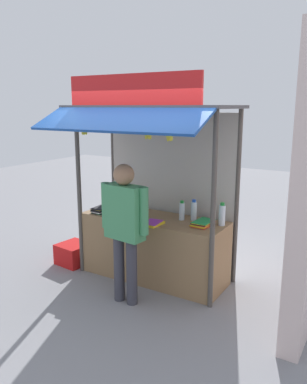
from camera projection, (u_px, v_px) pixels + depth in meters
name	position (u px, v px, depth m)	size (l,w,h in m)	color
ground_plane	(154.00, 277.00, 5.36)	(20.00, 20.00, 0.00)	gray
stall_counter	(154.00, 248.00, 5.27)	(1.98, 0.69, 0.86)	olive
stall_structure	(157.00, 160.00, 5.09)	(2.18, 1.52, 2.68)	#4C4742
water_bottle_center	(222.00, 215.00, 4.81)	(0.08, 0.08, 0.29)	silver
water_bottle_far_right	(111.00, 197.00, 5.85)	(0.06, 0.06, 0.23)	silver
water_bottle_back_left	(182.00, 211.00, 5.04)	(0.07, 0.07, 0.26)	silver
water_bottle_rear_center	(194.00, 211.00, 5.03)	(0.08, 0.08, 0.28)	silver
magazine_stack_mid_right	(101.00, 209.00, 5.43)	(0.21, 0.29, 0.08)	green
magazine_stack_left	(126.00, 218.00, 5.06)	(0.23, 0.27, 0.06)	black
magazine_stack_back_right	(203.00, 223.00, 4.82)	(0.24, 0.32, 0.06)	red
magazine_stack_front_left	(153.00, 223.00, 4.86)	(0.22, 0.30, 0.04)	yellow
banana_bunch_leftmost	(85.00, 129.00, 4.94)	(0.10, 0.10, 0.24)	#332D23
banana_bunch_inner_left	(169.00, 135.00, 4.31)	(0.10, 0.10, 0.27)	#332D23
banana_bunch_rightmost	(148.00, 133.00, 4.45)	(0.10, 0.10, 0.26)	#332D23
vendor_person	(125.00, 221.00, 4.47)	(0.64, 0.26, 1.68)	#383842
plastic_crate	(74.00, 254.00, 5.80)	(0.43, 0.43, 0.30)	red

